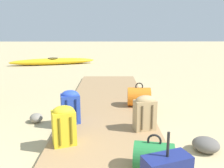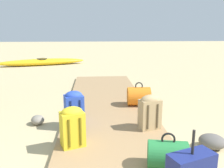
# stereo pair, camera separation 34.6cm
# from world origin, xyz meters

# --- Properties ---
(ground_plane) EXTENTS (60.00, 60.00, 0.00)m
(ground_plane) POSITION_xyz_m (0.00, 2.90, 0.00)
(ground_plane) COLOR tan
(boardwalk) EXTENTS (1.71, 7.24, 0.08)m
(boardwalk) POSITION_xyz_m (0.00, 3.62, 0.04)
(boardwalk) COLOR #9E7A51
(boardwalk) RESTS_ON ground
(backpack_yellow) EXTENTS (0.37, 0.33, 0.57)m
(backpack_yellow) POSITION_xyz_m (-0.60, 2.22, 0.38)
(backpack_yellow) COLOR gold
(backpack_yellow) RESTS_ON boardwalk
(duffel_bag_green) EXTENTS (0.51, 0.41, 0.44)m
(duffel_bag_green) POSITION_xyz_m (0.54, 1.58, 0.25)
(duffel_bag_green) COLOR #237538
(duffel_bag_green) RESTS_ON boardwalk
(backpack_tan) EXTENTS (0.38, 0.28, 0.57)m
(backpack_tan) POSITION_xyz_m (0.60, 2.71, 0.38)
(backpack_tan) COLOR tan
(backpack_tan) RESTS_ON boardwalk
(duffel_bag_orange) EXTENTS (0.50, 0.42, 0.50)m
(duffel_bag_orange) POSITION_xyz_m (0.66, 3.97, 0.28)
(duffel_bag_orange) COLOR orange
(duffel_bag_orange) RESTS_ON boardwalk
(backpack_blue) EXTENTS (0.36, 0.33, 0.58)m
(backpack_blue) POSITION_xyz_m (-0.64, 3.03, 0.38)
(backpack_blue) COLOR #2847B7
(backpack_blue) RESTS_ON boardwalk
(kayak) EXTENTS (4.04, 1.72, 0.32)m
(kayak) POSITION_xyz_m (-2.70, 10.64, 0.16)
(kayak) COLOR gold
(kayak) RESTS_ON ground
(rock_left_mid) EXTENTS (0.26, 0.28, 0.17)m
(rock_left_mid) POSITION_xyz_m (-1.31, 3.25, 0.08)
(rock_left_mid) COLOR gray
(rock_left_mid) RESTS_ON ground
(rock_right_mid) EXTENTS (0.48, 0.47, 0.20)m
(rock_right_mid) POSITION_xyz_m (1.38, 2.14, 0.10)
(rock_right_mid) COLOR #5B5651
(rock_right_mid) RESTS_ON ground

